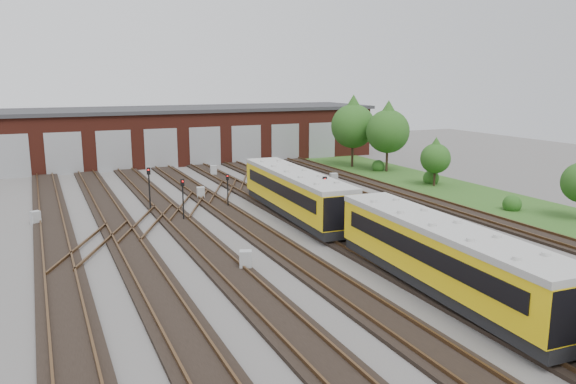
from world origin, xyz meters
name	(u,v)px	position (x,y,z in m)	size (l,w,h in m)	color
ground	(319,250)	(0.00, 0.00, 0.00)	(120.00, 120.00, 0.00)	#4D4947
track_network	(312,246)	(-0.17, 0.59, 0.11)	(30.40, 70.00, 0.33)	black
maintenance_shed	(167,134)	(-0.01, 39.97, 3.20)	(51.00, 12.50, 6.35)	#521E14
grass_verge	(459,192)	(19.00, 10.00, 0.03)	(8.00, 55.00, 0.05)	#224717
metro_train	(443,256)	(2.00, -8.35, 1.89)	(3.36, 46.82, 3.04)	black
signal_mast_0	(183,194)	(-5.56, 9.89, 1.93)	(0.24, 0.23, 3.02)	black
signal_mast_1	(149,184)	(-7.10, 13.93, 2.13)	(0.30, 0.28, 3.33)	black
signal_mast_2	(228,186)	(-1.39, 12.64, 1.69)	(0.25, 0.24, 2.63)	black
signal_mast_3	(325,195)	(2.54, 4.21, 2.25)	(0.32, 0.30, 3.51)	black
relay_cabinet_0	(36,218)	(-15.00, 13.14, 0.48)	(0.58, 0.48, 0.97)	#9C9FA0
relay_cabinet_1	(201,193)	(-2.46, 16.56, 0.51)	(0.62, 0.51, 1.03)	#9C9FA0
relay_cabinet_2	(246,260)	(-5.09, -1.42, 0.53)	(0.63, 0.53, 1.05)	#9C9FA0
relay_cabinet_3	(214,171)	(1.79, 26.88, 0.54)	(0.64, 0.54, 1.07)	#9C9FA0
relay_cabinet_4	(334,179)	(10.59, 17.48, 0.57)	(0.68, 0.57, 1.13)	#9C9FA0
tree_0	(353,121)	(17.79, 26.21, 5.18)	(4.87, 4.87, 8.07)	#2F1F15
tree_1	(436,155)	(18.80, 13.12, 2.94)	(2.76, 2.76, 4.58)	#2F1F15
tree_2	(388,126)	(19.43, 21.82, 4.87)	(4.58, 4.58, 7.58)	#2F1F15
bush_0	(512,201)	(17.92, 2.89, 0.70)	(1.41, 1.41, 1.41)	#1E4A15
bush_1	(431,176)	(19.39, 14.33, 0.76)	(1.51, 1.51, 1.51)	#1E4A15
bush_2	(378,164)	(18.92, 22.65, 0.70)	(1.40, 1.40, 1.40)	#1E4A15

